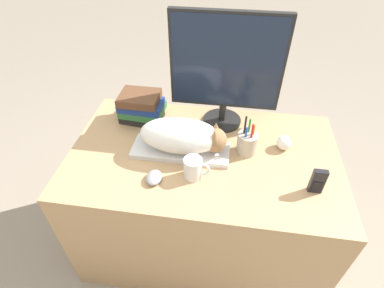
{
  "coord_description": "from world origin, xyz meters",
  "views": [
    {
      "loc": [
        0.09,
        -0.64,
        1.66
      ],
      "look_at": [
        -0.05,
        0.36,
        0.77
      ],
      "focal_mm": 28.0,
      "sensor_mm": 36.0,
      "label": 1
    }
  ],
  "objects_px": {
    "keyboard": "(181,150)",
    "baseball": "(284,143)",
    "cat": "(185,136)",
    "coffee_mug": "(194,168)",
    "monitor": "(226,67)",
    "phone": "(318,181)",
    "pen_cup": "(247,143)",
    "computer_mouse": "(154,177)",
    "book_stack": "(141,107)"
  },
  "relations": [
    {
      "from": "pen_cup",
      "to": "coffee_mug",
      "type": "bearing_deg",
      "value": -139.35
    },
    {
      "from": "computer_mouse",
      "to": "keyboard",
      "type": "bearing_deg",
      "value": 66.48
    },
    {
      "from": "keyboard",
      "to": "pen_cup",
      "type": "xyz_separation_m",
      "value": [
        0.3,
        0.05,
        0.04
      ]
    },
    {
      "from": "coffee_mug",
      "to": "book_stack",
      "type": "relative_size",
      "value": 0.48
    },
    {
      "from": "pen_cup",
      "to": "baseball",
      "type": "xyz_separation_m",
      "value": [
        0.17,
        0.05,
        -0.02
      ]
    },
    {
      "from": "coffee_mug",
      "to": "pen_cup",
      "type": "xyz_separation_m",
      "value": [
        0.22,
        0.19,
        0.01
      ]
    },
    {
      "from": "coffee_mug",
      "to": "pen_cup",
      "type": "relative_size",
      "value": 0.57
    },
    {
      "from": "monitor",
      "to": "computer_mouse",
      "type": "xyz_separation_m",
      "value": [
        -0.25,
        -0.45,
        -0.3
      ]
    },
    {
      "from": "baseball",
      "to": "phone",
      "type": "bearing_deg",
      "value": -66.65
    },
    {
      "from": "keyboard",
      "to": "monitor",
      "type": "distance_m",
      "value": 0.43
    },
    {
      "from": "cat",
      "to": "monitor",
      "type": "height_order",
      "value": "monitor"
    },
    {
      "from": "computer_mouse",
      "to": "coffee_mug",
      "type": "xyz_separation_m",
      "value": [
        0.16,
        0.05,
        0.03
      ]
    },
    {
      "from": "monitor",
      "to": "computer_mouse",
      "type": "relative_size",
      "value": 6.39
    },
    {
      "from": "coffee_mug",
      "to": "pen_cup",
      "type": "height_order",
      "value": "pen_cup"
    },
    {
      "from": "pen_cup",
      "to": "book_stack",
      "type": "xyz_separation_m",
      "value": [
        -0.54,
        0.17,
        0.02
      ]
    },
    {
      "from": "baseball",
      "to": "computer_mouse",
      "type": "bearing_deg",
      "value": -152.85
    },
    {
      "from": "coffee_mug",
      "to": "baseball",
      "type": "bearing_deg",
      "value": 31.24
    },
    {
      "from": "keyboard",
      "to": "coffee_mug",
      "type": "xyz_separation_m",
      "value": [
        0.08,
        -0.14,
        0.04
      ]
    },
    {
      "from": "monitor",
      "to": "pen_cup",
      "type": "distance_m",
      "value": 0.36
    },
    {
      "from": "cat",
      "to": "computer_mouse",
      "type": "relative_size",
      "value": 4.45
    },
    {
      "from": "cat",
      "to": "computer_mouse",
      "type": "distance_m",
      "value": 0.23
    },
    {
      "from": "book_stack",
      "to": "phone",
      "type": "bearing_deg",
      "value": -24.1
    },
    {
      "from": "monitor",
      "to": "coffee_mug",
      "type": "bearing_deg",
      "value": -102.87
    },
    {
      "from": "cat",
      "to": "pen_cup",
      "type": "relative_size",
      "value": 2.0
    },
    {
      "from": "keyboard",
      "to": "baseball",
      "type": "bearing_deg",
      "value": 11.67
    },
    {
      "from": "keyboard",
      "to": "book_stack",
      "type": "height_order",
      "value": "book_stack"
    },
    {
      "from": "pen_cup",
      "to": "phone",
      "type": "height_order",
      "value": "pen_cup"
    },
    {
      "from": "pen_cup",
      "to": "baseball",
      "type": "bearing_deg",
      "value": 15.92
    },
    {
      "from": "phone",
      "to": "monitor",
      "type": "bearing_deg",
      "value": 134.75
    },
    {
      "from": "phone",
      "to": "book_stack",
      "type": "relative_size",
      "value": 0.5
    },
    {
      "from": "coffee_mug",
      "to": "book_stack",
      "type": "height_order",
      "value": "book_stack"
    },
    {
      "from": "baseball",
      "to": "monitor",
      "type": "bearing_deg",
      "value": 151.34
    },
    {
      "from": "keyboard",
      "to": "book_stack",
      "type": "relative_size",
      "value": 1.94
    },
    {
      "from": "monitor",
      "to": "baseball",
      "type": "xyz_separation_m",
      "value": [
        0.3,
        -0.16,
        -0.28
      ]
    },
    {
      "from": "cat",
      "to": "monitor",
      "type": "relative_size",
      "value": 0.7
    },
    {
      "from": "cat",
      "to": "book_stack",
      "type": "bearing_deg",
      "value": 140.04
    },
    {
      "from": "coffee_mug",
      "to": "baseball",
      "type": "distance_m",
      "value": 0.46
    },
    {
      "from": "coffee_mug",
      "to": "phone",
      "type": "xyz_separation_m",
      "value": [
        0.5,
        -0.01,
        0.01
      ]
    },
    {
      "from": "computer_mouse",
      "to": "book_stack",
      "type": "xyz_separation_m",
      "value": [
        -0.16,
        0.4,
        0.06
      ]
    },
    {
      "from": "keyboard",
      "to": "cat",
      "type": "xyz_separation_m",
      "value": [
        0.02,
        0.0,
        0.09
      ]
    },
    {
      "from": "coffee_mug",
      "to": "phone",
      "type": "bearing_deg",
      "value": -0.92
    },
    {
      "from": "keyboard",
      "to": "cat",
      "type": "bearing_deg",
      "value": 0.0
    },
    {
      "from": "cat",
      "to": "coffee_mug",
      "type": "distance_m",
      "value": 0.16
    },
    {
      "from": "keyboard",
      "to": "baseball",
      "type": "relative_size",
      "value": 6.58
    },
    {
      "from": "cat",
      "to": "pen_cup",
      "type": "xyz_separation_m",
      "value": [
        0.28,
        0.05,
        -0.05
      ]
    },
    {
      "from": "keyboard",
      "to": "phone",
      "type": "relative_size",
      "value": 3.88
    },
    {
      "from": "baseball",
      "to": "book_stack",
      "type": "relative_size",
      "value": 0.3
    },
    {
      "from": "coffee_mug",
      "to": "phone",
      "type": "distance_m",
      "value": 0.5
    },
    {
      "from": "monitor",
      "to": "keyboard",
      "type": "bearing_deg",
      "value": -123.39
    },
    {
      "from": "coffee_mug",
      "to": "phone",
      "type": "height_order",
      "value": "phone"
    }
  ]
}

